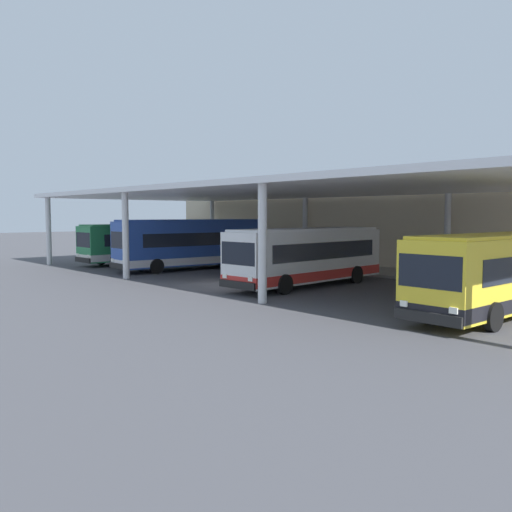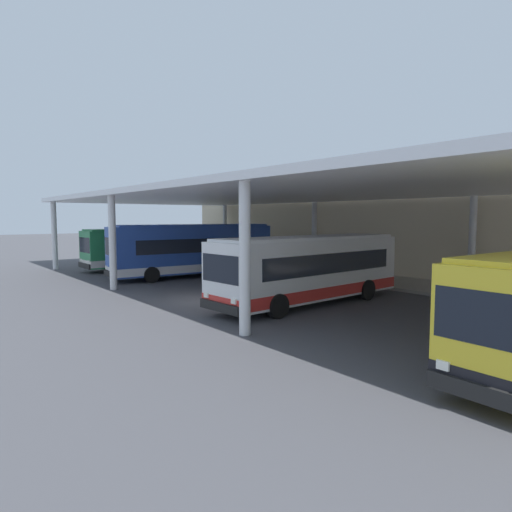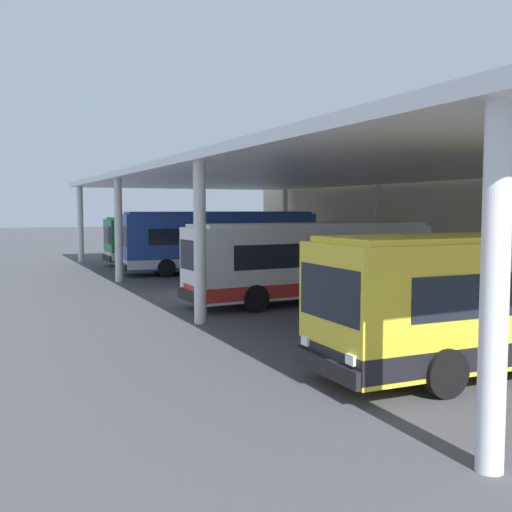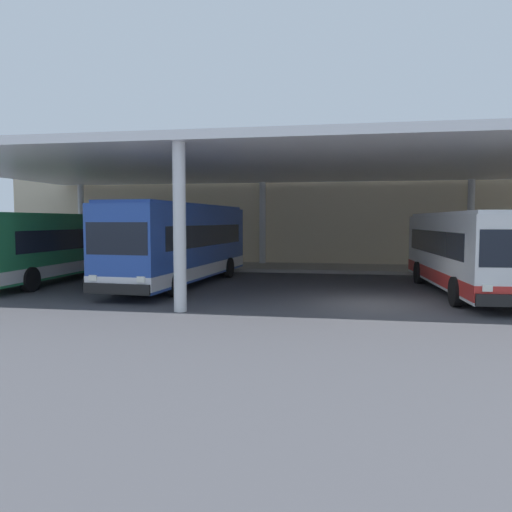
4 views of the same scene
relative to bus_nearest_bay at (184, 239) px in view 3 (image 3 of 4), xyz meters
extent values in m
plane|color=#47474C|center=(14.72, -3.78, -1.66)|extent=(200.00, 200.00, 0.00)
cube|color=#A39E93|center=(14.72, 7.97, -1.57)|extent=(42.00, 4.50, 0.18)
cube|color=#C1B293|center=(14.72, 11.22, 1.82)|extent=(48.00, 1.60, 6.95)
cube|color=silver|center=(14.72, 1.72, 3.74)|extent=(40.00, 17.00, 0.30)
cylinder|color=silver|center=(-3.78, -6.28, 0.97)|extent=(0.40, 0.40, 5.25)
cylinder|color=silver|center=(-3.78, 9.72, 0.97)|extent=(0.40, 0.40, 5.25)
cylinder|color=silver|center=(8.55, -6.28, 0.97)|extent=(0.40, 0.40, 5.25)
cylinder|color=silver|center=(8.55, 9.72, 0.97)|extent=(0.40, 0.40, 5.25)
cylinder|color=silver|center=(20.88, -6.28, 0.97)|extent=(0.40, 0.40, 5.25)
cylinder|color=silver|center=(33.22, -6.28, 0.97)|extent=(0.40, 0.40, 5.25)
cube|color=#28844C|center=(0.00, 0.00, 0.04)|extent=(2.56, 10.41, 2.70)
cube|color=white|center=(0.00, 0.00, -0.96)|extent=(2.58, 10.43, 0.50)
cube|color=black|center=(0.00, 0.15, 0.34)|extent=(2.59, 8.54, 0.90)
cube|color=black|center=(0.03, -5.15, 0.39)|extent=(2.30, 0.13, 1.10)
cube|color=black|center=(0.03, -5.24, -1.11)|extent=(2.45, 0.17, 0.36)
cube|color=#2A8B50|center=(0.00, 0.00, 1.45)|extent=(2.35, 10.00, 0.12)
cube|color=yellow|center=(0.03, -5.12, 1.21)|extent=(1.75, 0.13, 0.28)
cube|color=white|center=(-0.87, -5.24, -0.76)|extent=(0.28, 0.08, 0.20)
cube|color=white|center=(0.93, -5.23, -0.76)|extent=(0.28, 0.08, 0.20)
cylinder|color=black|center=(-1.21, -3.23, -1.16)|extent=(0.29, 1.00, 1.00)
cylinder|color=black|center=(1.24, -3.22, -1.16)|extent=(0.29, 1.00, 1.00)
cylinder|color=black|center=(-1.24, 2.85, -1.16)|extent=(0.29, 1.00, 1.00)
cylinder|color=black|center=(1.21, 2.87, -1.16)|extent=(0.29, 1.00, 1.00)
cube|color=#284CA8|center=(6.47, 0.09, 0.24)|extent=(3.31, 11.35, 3.10)
cube|color=silver|center=(6.47, 0.09, -0.96)|extent=(3.33, 11.37, 0.50)
cube|color=black|center=(6.48, 0.24, 0.54)|extent=(3.20, 9.34, 0.90)
cube|color=black|center=(6.07, -5.45, 0.59)|extent=(2.30, 0.29, 1.10)
cube|color=black|center=(6.06, -5.54, -1.11)|extent=(2.46, 0.34, 0.36)
cube|color=#2A50B0|center=(6.47, 0.09, 1.85)|extent=(3.08, 10.89, 0.12)
cube|color=yellow|center=(6.07, -5.42, 1.61)|extent=(1.75, 0.25, 0.28)
cube|color=white|center=(5.16, -5.46, -0.76)|extent=(0.29, 0.10, 0.20)
cube|color=white|center=(6.96, -5.59, -0.76)|extent=(0.29, 0.10, 0.20)
cylinder|color=black|center=(5.00, -3.29, -1.16)|extent=(0.35, 1.02, 1.00)
cylinder|color=black|center=(7.44, -3.46, -1.16)|extent=(0.35, 1.02, 1.00)
cylinder|color=black|center=(5.47, 3.25, -1.16)|extent=(0.35, 1.02, 1.00)
cylinder|color=black|center=(7.92, 3.07, -1.16)|extent=(0.35, 1.02, 1.00)
cube|color=white|center=(18.32, -0.58, 0.04)|extent=(3.05, 10.52, 2.70)
cube|color=red|center=(18.32, -0.58, -0.96)|extent=(3.07, 10.54, 0.50)
cube|color=black|center=(18.31, -0.43, 0.34)|extent=(2.99, 8.65, 0.90)
cube|color=black|center=(18.59, -5.73, 0.39)|extent=(2.30, 0.24, 1.10)
cube|color=black|center=(18.60, -5.82, -1.11)|extent=(2.46, 0.29, 0.36)
cube|color=white|center=(18.32, -0.58, 1.45)|extent=(2.82, 10.09, 0.12)
cube|color=yellow|center=(18.59, -5.70, 1.21)|extent=(1.75, 0.21, 0.28)
cube|color=white|center=(17.70, -5.85, -0.76)|extent=(0.28, 0.09, 0.20)
cube|color=white|center=(19.49, -5.76, -0.76)|extent=(0.28, 0.09, 0.20)
cylinder|color=black|center=(17.27, -3.87, -1.16)|extent=(0.33, 1.01, 1.00)
cylinder|color=black|center=(19.71, -3.74, -1.16)|extent=(0.33, 1.01, 1.00)
cylinder|color=black|center=(16.95, 2.21, -1.16)|extent=(0.33, 1.01, 1.00)
cylinder|color=black|center=(19.39, 2.34, -1.16)|extent=(0.33, 1.01, 1.00)
cube|color=black|center=(29.07, -6.39, 0.39)|extent=(2.30, 0.16, 1.10)
cube|color=black|center=(29.07, -6.48, -1.11)|extent=(2.45, 0.20, 0.36)
cube|color=yellow|center=(29.07, -6.36, 1.21)|extent=(1.75, 0.15, 0.28)
cube|color=white|center=(28.17, -6.46, -0.76)|extent=(0.28, 0.08, 0.20)
cube|color=white|center=(29.97, -6.49, -0.76)|extent=(0.28, 0.08, 0.20)
cylinder|color=black|center=(27.87, -4.45, -1.16)|extent=(0.30, 1.00, 1.00)
cylinder|color=black|center=(30.32, -4.49, -1.16)|extent=(0.30, 1.00, 1.00)
cube|color=brown|center=(2.90, 7.97, -1.03)|extent=(1.80, 0.44, 0.08)
cube|color=brown|center=(2.90, 8.17, -0.78)|extent=(1.80, 0.06, 0.44)
cube|color=#2D2D33|center=(2.20, 7.97, -1.25)|extent=(0.10, 0.36, 0.45)
cube|color=#2D2D33|center=(3.60, 7.97, -1.25)|extent=(0.10, 0.36, 0.45)
cylinder|color=#33383D|center=(0.69, 7.96, -1.03)|extent=(0.48, 0.48, 0.90)
cylinder|color=black|center=(0.69, 7.96, -0.54)|extent=(0.52, 0.52, 0.08)
camera|label=1|loc=(38.23, -22.21, 2.24)|focal=37.74mm
camera|label=2|loc=(32.93, -15.29, 2.38)|focal=31.15mm
camera|label=3|loc=(39.46, -12.87, 2.12)|focal=42.51mm
camera|label=4|loc=(13.57, -21.03, 1.20)|focal=34.75mm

